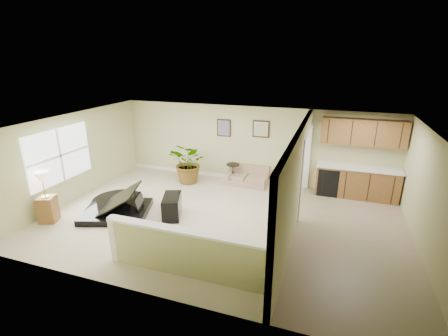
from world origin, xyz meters
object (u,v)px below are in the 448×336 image
(piano_bench, at_px, (172,206))
(palm_plant, at_px, (190,163))
(piano, at_px, (117,189))
(small_plant, at_px, (285,189))
(accent_table, at_px, (233,171))
(lamp_stand, at_px, (46,201))
(loveseat, at_px, (247,175))

(piano_bench, xyz_separation_m, palm_plant, (-0.56, 2.35, 0.39))
(piano, height_order, piano_bench, piano)
(palm_plant, height_order, small_plant, palm_plant)
(piano_bench, relative_size, accent_table, 1.34)
(piano, height_order, palm_plant, piano)
(piano, distance_m, palm_plant, 2.75)
(palm_plant, distance_m, lamp_stand, 4.28)
(palm_plant, relative_size, small_plant, 2.61)
(piano, bearing_deg, small_plant, 12.67)
(palm_plant, bearing_deg, piano, -109.81)
(lamp_stand, bearing_deg, small_plant, 32.54)
(loveseat, distance_m, accent_table, 0.50)
(piano_bench, xyz_separation_m, accent_table, (0.78, 2.84, 0.12))
(small_plant, relative_size, lamp_stand, 0.43)
(piano, height_order, lamp_stand, piano)
(piano, xyz_separation_m, lamp_stand, (-1.35, -1.03, -0.09))
(loveseat, bearing_deg, small_plant, -24.51)
(accent_table, bearing_deg, palm_plant, -159.89)
(piano, relative_size, piano_bench, 2.67)
(loveseat, height_order, lamp_stand, lamp_stand)
(piano, height_order, loveseat, piano)
(piano_bench, relative_size, lamp_stand, 0.64)
(small_plant, bearing_deg, loveseat, 154.40)
(piano_bench, relative_size, small_plant, 1.48)
(accent_table, distance_m, palm_plant, 1.45)
(palm_plant, height_order, lamp_stand, palm_plant)
(loveseat, relative_size, accent_table, 2.16)
(piano, relative_size, lamp_stand, 1.70)
(small_plant, xyz_separation_m, lamp_stand, (-5.45, -3.48, 0.32))
(palm_plant, bearing_deg, lamp_stand, -122.28)
(loveseat, height_order, small_plant, loveseat)
(accent_table, height_order, small_plant, accent_table)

